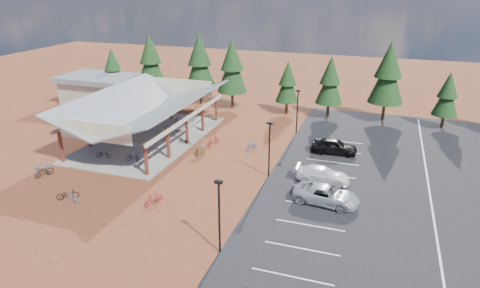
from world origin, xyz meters
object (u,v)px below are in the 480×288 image
at_px(lamp_post_2, 297,109).
at_px(bike_9, 43,166).
at_px(bike_15, 213,141).
at_px(trash_bin_1, 199,151).
at_px(outbuilding, 101,89).
at_px(bike_11, 154,199).
at_px(car_4, 334,146).
at_px(bike_13, 74,198).
at_px(car_2, 326,195).
at_px(bike_4, 133,157).
at_px(bike_12, 68,194).
at_px(bike_2, 145,126).
at_px(lamp_post_0, 219,212).
at_px(bike_5, 137,147).
at_px(lamp_post_1, 269,146).
at_px(bike_7, 179,120).
at_px(bike_3, 167,116).
at_px(bike_1, 119,138).
at_px(trash_bin_0, 202,151).
at_px(car_3, 322,175).
at_px(bike_pavilion, 147,106).
at_px(bike_16, 185,141).
at_px(bike_0, 103,154).
at_px(bike_8, 44,172).
at_px(bike_14, 251,145).

height_order(lamp_post_2, bike_9, lamp_post_2).
relative_size(bike_9, bike_15, 1.01).
bearing_deg(trash_bin_1, outbuilding, 147.20).
height_order(bike_11, car_4, car_4).
distance_m(bike_13, car_2, 19.90).
xyz_separation_m(bike_4, bike_12, (-1.03, -8.01, -0.15)).
height_order(bike_2, bike_11, bike_11).
bearing_deg(trash_bin_1, bike_2, 150.99).
bearing_deg(bike_15, bike_11, 113.15).
distance_m(outbuilding, lamp_post_0, 40.32).
height_order(bike_11, bike_12, bike_11).
bearing_deg(lamp_post_0, bike_5, 137.18).
relative_size(lamp_post_1, bike_7, 3.35).
height_order(lamp_post_0, bike_3, lamp_post_0).
height_order(trash_bin_1, bike_1, bike_1).
relative_size(lamp_post_0, bike_2, 3.34).
bearing_deg(trash_bin_0, bike_2, 153.04).
bearing_deg(lamp_post_1, bike_1, 170.50).
relative_size(bike_1, bike_12, 0.89).
height_order(lamp_post_0, lamp_post_1, same).
relative_size(outbuilding, bike_1, 7.11).
relative_size(lamp_post_2, bike_1, 3.32).
xyz_separation_m(lamp_post_1, car_3, (4.73, 0.41, -2.26)).
relative_size(lamp_post_2, car_3, 1.11).
bearing_deg(trash_bin_1, bike_pavilion, 159.89).
distance_m(bike_2, bike_15, 9.65).
xyz_separation_m(bike_4, bike_13, (-0.14, -8.39, -0.12)).
distance_m(outbuilding, bike_2, 14.80).
relative_size(trash_bin_1, bike_9, 0.48).
height_order(bike_5, bike_16, bike_5).
bearing_deg(bike_4, car_2, -91.43).
distance_m(bike_0, bike_12, 8.25).
xyz_separation_m(bike_pavilion, bike_8, (-4.07, -11.49, -3.37)).
height_order(bike_0, car_4, car_4).
bearing_deg(bike_14, trash_bin_1, -128.03).
height_order(bike_3, bike_15, bike_15).
distance_m(outbuilding, trash_bin_1, 25.16).
xyz_separation_m(outbuilding, lamp_post_1, (29.00, -16.00, 0.95)).
height_order(lamp_post_0, bike_7, lamp_post_0).
xyz_separation_m(lamp_post_1, bike_4, (-13.12, -1.32, -2.37)).
bearing_deg(bike_11, bike_3, 138.12).
distance_m(trash_bin_1, car_3, 12.77).
relative_size(bike_pavilion, lamp_post_1, 3.77).
xyz_separation_m(bike_3, bike_13, (3.13, -21.46, -0.07)).
xyz_separation_m(lamp_post_0, bike_15, (-7.59, 17.34, -2.42)).
bearing_deg(trash_bin_1, bike_8, -141.52).
bearing_deg(bike_1, trash_bin_1, -96.16).
xyz_separation_m(lamp_post_2, bike_16, (-10.57, -7.29, -2.58)).
bearing_deg(bike_13, bike_7, -166.06).
distance_m(bike_1, bike_7, 8.34).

